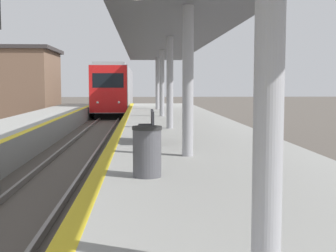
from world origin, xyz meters
name	(u,v)px	position (x,y,z in m)	size (l,w,h in m)	color
train	(116,89)	(0.00, 43.87, 2.23)	(2.87, 20.60, 4.38)	black
station_canopy	(170,36)	(3.54, 16.51, 4.50)	(3.76, 34.47, 3.66)	#99999E
trash_bin	(147,151)	(2.56, 7.21, 1.48)	(0.54, 0.54, 0.92)	#4C4C51
bench	(148,126)	(2.65, 12.21, 1.50)	(0.44, 1.60, 0.92)	#28282D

